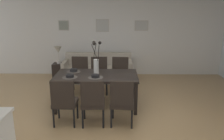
# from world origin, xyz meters

# --- Properties ---
(ground_plane) EXTENTS (9.00, 9.00, 0.00)m
(ground_plane) POSITION_xyz_m (0.00, 0.00, 0.00)
(ground_plane) COLOR tan
(back_wall_panel) EXTENTS (9.00, 0.10, 2.60)m
(back_wall_panel) POSITION_xyz_m (0.00, 3.25, 1.30)
(back_wall_panel) COLOR silver
(back_wall_panel) RESTS_ON ground
(dining_table) EXTENTS (1.80, 0.98, 0.74)m
(dining_table) POSITION_xyz_m (-0.24, 0.63, 0.67)
(dining_table) COLOR black
(dining_table) RESTS_ON ground
(dining_chair_near_left) EXTENTS (0.44, 0.44, 0.92)m
(dining_chair_near_left) POSITION_xyz_m (-0.77, -0.26, 0.51)
(dining_chair_near_left) COLOR black
(dining_chair_near_left) RESTS_ON ground
(dining_chair_near_right) EXTENTS (0.45, 0.45, 0.92)m
(dining_chair_near_right) POSITION_xyz_m (-0.76, 1.55, 0.51)
(dining_chair_near_right) COLOR black
(dining_chair_near_right) RESTS_ON ground
(dining_chair_far_left) EXTENTS (0.46, 0.46, 0.92)m
(dining_chair_far_left) POSITION_xyz_m (-0.23, -0.27, 0.51)
(dining_chair_far_left) COLOR black
(dining_chair_far_left) RESTS_ON ground
(dining_chair_far_right) EXTENTS (0.46, 0.46, 0.92)m
(dining_chair_far_right) POSITION_xyz_m (-0.24, 1.53, 0.51)
(dining_chair_far_right) COLOR black
(dining_chair_far_right) RESTS_ON ground
(dining_chair_mid_left) EXTENTS (0.47, 0.47, 0.92)m
(dining_chair_mid_left) POSITION_xyz_m (0.31, -0.26, 0.51)
(dining_chair_mid_left) COLOR black
(dining_chair_mid_left) RESTS_ON ground
(dining_chair_mid_right) EXTENTS (0.47, 0.47, 0.92)m
(dining_chair_mid_right) POSITION_xyz_m (0.30, 1.52, 0.51)
(dining_chair_mid_right) COLOR black
(dining_chair_mid_right) RESTS_ON ground
(centerpiece_vase) EXTENTS (0.21, 0.23, 0.73)m
(centerpiece_vase) POSITION_xyz_m (-0.24, 0.63, 1.02)
(centerpiece_vase) COLOR silver
(centerpiece_vase) RESTS_ON dining_table
(placemat_near_left) EXTENTS (0.32, 0.32, 0.01)m
(placemat_near_left) POSITION_xyz_m (-0.78, 0.40, 0.74)
(placemat_near_left) COLOR #4C4742
(placemat_near_left) RESTS_ON dining_table
(bowl_near_left) EXTENTS (0.17, 0.17, 0.07)m
(bowl_near_left) POSITION_xyz_m (-0.78, 0.40, 0.78)
(bowl_near_left) COLOR black
(bowl_near_left) RESTS_ON dining_table
(placemat_near_right) EXTENTS (0.32, 0.32, 0.01)m
(placemat_near_right) POSITION_xyz_m (-0.78, 0.85, 0.74)
(placemat_near_right) COLOR #4C4742
(placemat_near_right) RESTS_ON dining_table
(bowl_near_right) EXTENTS (0.17, 0.17, 0.07)m
(bowl_near_right) POSITION_xyz_m (-0.78, 0.85, 0.78)
(bowl_near_right) COLOR black
(bowl_near_right) RESTS_ON dining_table
(placemat_far_left) EXTENTS (0.32, 0.32, 0.01)m
(placemat_far_left) POSITION_xyz_m (-0.24, 0.40, 0.74)
(placemat_far_left) COLOR #4C4742
(placemat_far_left) RESTS_ON dining_table
(bowl_far_left) EXTENTS (0.17, 0.17, 0.07)m
(bowl_far_left) POSITION_xyz_m (-0.24, 0.40, 0.78)
(bowl_far_left) COLOR black
(bowl_far_left) RESTS_ON dining_table
(sofa) EXTENTS (2.05, 0.84, 0.80)m
(sofa) POSITION_xyz_m (-0.35, 2.55, 0.28)
(sofa) COLOR #B2A899
(sofa) RESTS_ON ground
(side_table) EXTENTS (0.36, 0.36, 0.52)m
(side_table) POSITION_xyz_m (-1.54, 2.55, 0.26)
(side_table) COLOR black
(side_table) RESTS_ON ground
(table_lamp) EXTENTS (0.22, 0.22, 0.51)m
(table_lamp) POSITION_xyz_m (-1.54, 2.55, 0.89)
(table_lamp) COLOR beige
(table_lamp) RESTS_ON side_table
(framed_picture_left) EXTENTS (0.32, 0.03, 0.31)m
(framed_picture_left) POSITION_xyz_m (-1.47, 3.18, 1.60)
(framed_picture_left) COLOR #B2ADA3
(framed_picture_center) EXTENTS (0.41, 0.03, 0.39)m
(framed_picture_center) POSITION_xyz_m (-0.24, 3.18, 1.60)
(framed_picture_center) COLOR #B2ADA3
(framed_picture_right) EXTENTS (0.43, 0.03, 0.32)m
(framed_picture_right) POSITION_xyz_m (0.99, 3.18, 1.60)
(framed_picture_right) COLOR #B2ADA3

